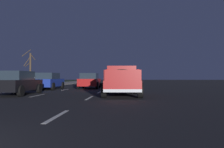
{
  "coord_description": "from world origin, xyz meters",
  "views": [
    {
      "loc": [
        -2.96,
        -3.79,
        1.16
      ],
      "look_at": [
        12.68,
        -2.86,
        1.35
      ],
      "focal_mm": 38.69,
      "sensor_mm": 36.0,
      "label": 1
    }
  ],
  "objects_px": {
    "pickup_truck": "(122,80)",
    "sedan_red": "(90,81)",
    "sedan_blue": "(48,81)",
    "sedan_black": "(17,83)",
    "bare_tree_far": "(30,67)"
  },
  "relations": [
    {
      "from": "pickup_truck",
      "to": "bare_tree_far",
      "type": "bearing_deg",
      "value": 34.7
    },
    {
      "from": "sedan_blue",
      "to": "sedan_red",
      "type": "bearing_deg",
      "value": -58.52
    },
    {
      "from": "sedan_black",
      "to": "bare_tree_far",
      "type": "distance_m",
      "value": 22.02
    },
    {
      "from": "bare_tree_far",
      "to": "sedan_blue",
      "type": "bearing_deg",
      "value": -151.79
    },
    {
      "from": "sedan_black",
      "to": "bare_tree_far",
      "type": "bearing_deg",
      "value": 20.15
    },
    {
      "from": "pickup_truck",
      "to": "sedan_red",
      "type": "relative_size",
      "value": 1.24
    },
    {
      "from": "sedan_blue",
      "to": "bare_tree_far",
      "type": "distance_m",
      "value": 15.75
    },
    {
      "from": "sedan_black",
      "to": "sedan_blue",
      "type": "xyz_separation_m",
      "value": [
        6.82,
        0.16,
        0.0
      ]
    },
    {
      "from": "sedan_blue",
      "to": "pickup_truck",
      "type": "bearing_deg",
      "value": -134.97
    },
    {
      "from": "sedan_blue",
      "to": "bare_tree_far",
      "type": "xyz_separation_m",
      "value": [
        13.79,
        7.4,
        1.83
      ]
    },
    {
      "from": "pickup_truck",
      "to": "sedan_blue",
      "type": "bearing_deg",
      "value": 45.03
    },
    {
      "from": "bare_tree_far",
      "to": "sedan_red",
      "type": "bearing_deg",
      "value": -136.65
    },
    {
      "from": "bare_tree_far",
      "to": "pickup_truck",
      "type": "bearing_deg",
      "value": -145.3
    },
    {
      "from": "sedan_black",
      "to": "sedan_red",
      "type": "bearing_deg",
      "value": -20.68
    },
    {
      "from": "sedan_red",
      "to": "sedan_blue",
      "type": "distance_m",
      "value": 4.17
    }
  ]
}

